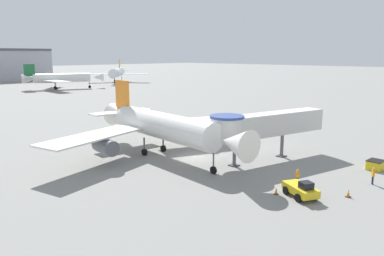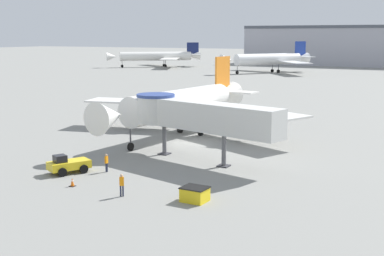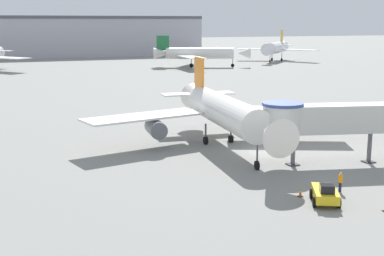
# 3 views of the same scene
# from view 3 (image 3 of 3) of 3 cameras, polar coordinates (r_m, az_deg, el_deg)

# --- Properties ---
(ground_plane) EXTENTS (800.00, 800.00, 0.00)m
(ground_plane) POSITION_cam_3_polar(r_m,az_deg,el_deg) (59.96, 6.96, -2.50)
(ground_plane) COLOR gray
(main_airplane) EXTENTS (32.35, 28.36, 9.65)m
(main_airplane) POSITION_cam_3_polar(r_m,az_deg,el_deg) (61.17, 3.35, 1.74)
(main_airplane) COLOR white
(main_airplane) RESTS_ON ground_plane
(jet_bridge) EXTENTS (17.44, 6.99, 6.38)m
(jet_bridge) POSITION_cam_3_polar(r_m,az_deg,el_deg) (55.41, 15.01, 1.01)
(jet_bridge) COLOR silver
(jet_bridge) RESTS_ON ground_plane
(pushback_tug_yellow) EXTENTS (3.31, 4.16, 1.79)m
(pushback_tug_yellow) POSITION_cam_3_polar(r_m,az_deg,el_deg) (43.98, 14.03, -6.81)
(pushback_tug_yellow) COLOR yellow
(pushback_tug_yellow) RESTS_ON ground_plane
(traffic_cone_near_nose) EXTENTS (0.40, 0.40, 0.67)m
(traffic_cone_near_nose) POSITION_cam_3_polar(r_m,az_deg,el_deg) (45.32, 11.48, -6.80)
(traffic_cone_near_nose) COLOR black
(traffic_cone_near_nose) RESTS_ON ground_plane
(ground_crew_marshaller) EXTENTS (0.23, 0.35, 1.73)m
(ground_crew_marshaller) POSITION_cam_3_polar(r_m,az_deg,el_deg) (47.10, 15.55, -5.43)
(ground_crew_marshaller) COLOR #1E2338
(ground_crew_marshaller) RESTS_ON ground_plane
(background_jet_gold_tail) EXTENTS (24.07, 23.83, 11.04)m
(background_jet_gold_tail) POSITION_cam_3_polar(r_m,az_deg,el_deg) (196.94, 8.97, 8.44)
(background_jet_gold_tail) COLOR silver
(background_jet_gold_tail) RESTS_ON ground_plane
(background_jet_green_tail) EXTENTS (29.77, 29.54, 9.84)m
(background_jet_green_tail) POSITION_cam_3_polar(r_m,az_deg,el_deg) (169.74, 0.59, 7.97)
(background_jet_green_tail) COLOR white
(background_jet_green_tail) RESTS_ON ground_plane
(terminal_building) EXTENTS (120.42, 23.79, 16.41)m
(terminal_building) POSITION_cam_3_polar(r_m,az_deg,el_deg) (228.00, -14.48, 9.45)
(terminal_building) COLOR #A8A8B2
(terminal_building) RESTS_ON ground_plane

